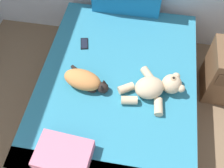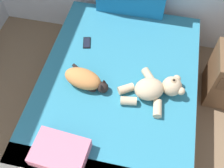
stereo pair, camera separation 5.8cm
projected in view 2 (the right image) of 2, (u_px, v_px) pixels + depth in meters
The scene contains 5 objects.
bed at pixel (116, 98), 2.54m from camera, with size 1.47×2.10×0.50m.
cat at pixel (85, 79), 2.27m from camera, with size 0.42×0.31×0.15m.
teddy_bear at pixel (156, 89), 2.21m from camera, with size 0.57×0.47×0.18m.
cell_phone at pixel (87, 43), 2.61m from camera, with size 0.10×0.16×0.01m.
throw_pillow at pixel (60, 152), 1.92m from camera, with size 0.40×0.28×0.11m, color #D1728C.
Camera 2 is at (1.96, 1.23, 2.43)m, focal length 42.03 mm.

